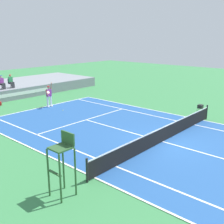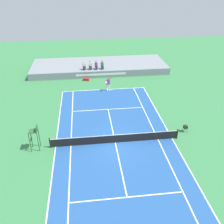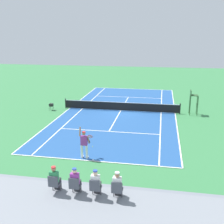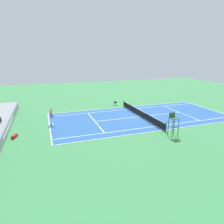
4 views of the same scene
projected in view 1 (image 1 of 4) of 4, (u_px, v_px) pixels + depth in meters
The scene contains 10 objects.
ground_plane at pixel (163, 142), 15.46m from camera, with size 80.00×80.00×0.00m, color #387F47.
court at pixel (163, 142), 15.46m from camera, with size 11.08×23.88×0.03m.
net at pixel (164, 133), 15.33m from camera, with size 11.98×0.10×1.07m.
barrier_wall at pixel (14, 95), 25.70m from camera, with size 21.27×0.25×1.03m.
spectator_seated_2 at pixel (2, 83), 25.54m from camera, with size 0.44×0.60×1.27m.
spectator_seated_3 at pixel (11, 81), 26.20m from camera, with size 0.44×0.60×1.27m.
tennis_player at pixel (49, 95), 23.01m from camera, with size 0.77×0.62×2.08m.
tennis_ball at pixel (63, 110), 22.05m from camera, with size 0.07×0.07×0.07m, color #D1E533.
umpire_chair at pixel (63, 157), 9.90m from camera, with size 0.77×0.77×2.44m.
ball_hopper at pixel (200, 106), 21.12m from camera, with size 0.36×0.36×0.70m.
Camera 1 is at (-12.75, -7.39, 5.77)m, focal length 43.55 mm.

